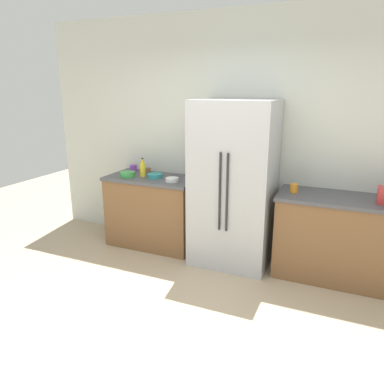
{
  "coord_description": "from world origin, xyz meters",
  "views": [
    {
      "loc": [
        1.25,
        -2.31,
        2.0
      ],
      "look_at": [
        0.03,
        0.49,
        1.13
      ],
      "focal_mm": 34.31,
      "sensor_mm": 36.0,
      "label": 1
    }
  ],
  "objects_px": {
    "cup_b": "(133,168)",
    "bowl_a": "(155,176)",
    "bowl_c": "(172,180)",
    "refrigerator": "(234,185)",
    "cup_a": "(294,188)",
    "bowl_b": "(128,174)",
    "bottle_a": "(143,169)",
    "cup_c": "(148,170)"
  },
  "relations": [
    {
      "from": "cup_b",
      "to": "bowl_a",
      "type": "relative_size",
      "value": 0.51
    },
    {
      "from": "cup_b",
      "to": "bowl_c",
      "type": "xyz_separation_m",
      "value": [
        0.73,
        -0.29,
        -0.02
      ]
    },
    {
      "from": "refrigerator",
      "to": "cup_a",
      "type": "height_order",
      "value": "refrigerator"
    },
    {
      "from": "cup_b",
      "to": "bowl_a",
      "type": "bearing_deg",
      "value": -23.88
    },
    {
      "from": "refrigerator",
      "to": "bowl_b",
      "type": "bearing_deg",
      "value": -177.42
    },
    {
      "from": "cup_b",
      "to": "bowl_a",
      "type": "xyz_separation_m",
      "value": [
        0.44,
        -0.19,
        -0.02
      ]
    },
    {
      "from": "bottle_a",
      "to": "bowl_c",
      "type": "xyz_separation_m",
      "value": [
        0.46,
        -0.09,
        -0.07
      ]
    },
    {
      "from": "bowl_b",
      "to": "cup_c",
      "type": "bearing_deg",
      "value": 66.0
    },
    {
      "from": "bottle_a",
      "to": "bowl_a",
      "type": "distance_m",
      "value": 0.19
    },
    {
      "from": "cup_c",
      "to": "cup_a",
      "type": "bearing_deg",
      "value": -5.47
    },
    {
      "from": "bowl_b",
      "to": "bottle_a",
      "type": "bearing_deg",
      "value": 30.68
    },
    {
      "from": "refrigerator",
      "to": "cup_b",
      "type": "relative_size",
      "value": 19.82
    },
    {
      "from": "refrigerator",
      "to": "bowl_a",
      "type": "bearing_deg",
      "value": 178.01
    },
    {
      "from": "cup_a",
      "to": "cup_c",
      "type": "relative_size",
      "value": 1.32
    },
    {
      "from": "cup_a",
      "to": "bowl_a",
      "type": "distance_m",
      "value": 1.7
    },
    {
      "from": "refrigerator",
      "to": "bottle_a",
      "type": "height_order",
      "value": "refrigerator"
    },
    {
      "from": "refrigerator",
      "to": "bowl_b",
      "type": "distance_m",
      "value": 1.38
    },
    {
      "from": "cup_b",
      "to": "bowl_c",
      "type": "relative_size",
      "value": 0.61
    },
    {
      "from": "cup_c",
      "to": "bowl_a",
      "type": "xyz_separation_m",
      "value": [
        0.21,
        -0.19,
        -0.01
      ]
    },
    {
      "from": "bowl_a",
      "to": "bowl_b",
      "type": "height_order",
      "value": "bowl_b"
    },
    {
      "from": "refrigerator",
      "to": "bottle_a",
      "type": "distance_m",
      "value": 1.22
    },
    {
      "from": "cup_a",
      "to": "bowl_b",
      "type": "distance_m",
      "value": 2.05
    },
    {
      "from": "cup_b",
      "to": "cup_c",
      "type": "distance_m",
      "value": 0.23
    },
    {
      "from": "cup_b",
      "to": "cup_c",
      "type": "bearing_deg",
      "value": -0.73
    },
    {
      "from": "bottle_a",
      "to": "bowl_b",
      "type": "height_order",
      "value": "bottle_a"
    },
    {
      "from": "cup_b",
      "to": "bowl_c",
      "type": "bearing_deg",
      "value": -21.48
    },
    {
      "from": "cup_a",
      "to": "bowl_c",
      "type": "distance_m",
      "value": 1.42
    },
    {
      "from": "cup_c",
      "to": "bowl_a",
      "type": "distance_m",
      "value": 0.29
    },
    {
      "from": "bowl_a",
      "to": "refrigerator",
      "type": "bearing_deg",
      "value": -1.99
    },
    {
      "from": "bottle_a",
      "to": "bowl_c",
      "type": "relative_size",
      "value": 1.53
    },
    {
      "from": "bottle_a",
      "to": "bowl_b",
      "type": "xyz_separation_m",
      "value": [
        -0.17,
        -0.1,
        -0.06
      ]
    },
    {
      "from": "cup_b",
      "to": "cup_c",
      "type": "xyz_separation_m",
      "value": [
        0.23,
        -0.0,
        -0.01
      ]
    },
    {
      "from": "cup_a",
      "to": "cup_b",
      "type": "height_order",
      "value": "cup_a"
    },
    {
      "from": "refrigerator",
      "to": "bowl_c",
      "type": "xyz_separation_m",
      "value": [
        -0.75,
        -0.05,
        -0.0
      ]
    },
    {
      "from": "bottle_a",
      "to": "cup_a",
      "type": "height_order",
      "value": "bottle_a"
    },
    {
      "from": "refrigerator",
      "to": "bowl_c",
      "type": "distance_m",
      "value": 0.76
    },
    {
      "from": "refrigerator",
      "to": "bowl_c",
      "type": "relative_size",
      "value": 12.02
    },
    {
      "from": "cup_b",
      "to": "bowl_c",
      "type": "height_order",
      "value": "cup_b"
    },
    {
      "from": "refrigerator",
      "to": "cup_c",
      "type": "bearing_deg",
      "value": 169.69
    },
    {
      "from": "cup_c",
      "to": "bowl_a",
      "type": "relative_size",
      "value": 0.39
    },
    {
      "from": "bowl_a",
      "to": "cup_c",
      "type": "bearing_deg",
      "value": 137.97
    },
    {
      "from": "bottle_a",
      "to": "cup_a",
      "type": "relative_size",
      "value": 2.46
    }
  ]
}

